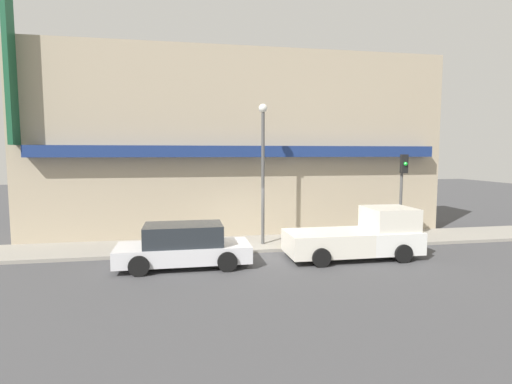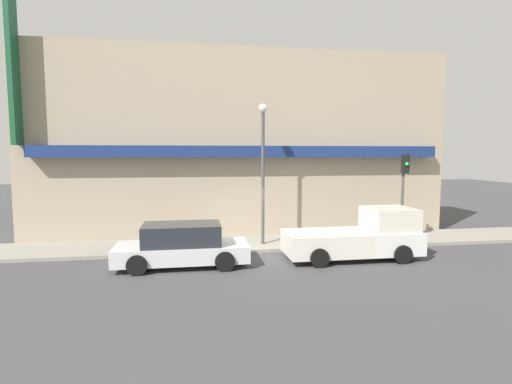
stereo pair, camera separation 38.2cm
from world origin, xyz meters
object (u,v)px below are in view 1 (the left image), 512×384
object	(u,v)px
parked_car	(184,246)
pickup_truck	(361,236)
street_lamp	(263,158)
traffic_light	(402,182)
fire_hydrant	(286,237)

from	to	relation	value
parked_car	pickup_truck	bearing A→B (deg)	-0.91
pickup_truck	street_lamp	bearing A→B (deg)	143.98
pickup_truck	parked_car	size ratio (longest dim) A/B	1.09
parked_car	traffic_light	world-z (taller)	traffic_light
parked_car	traffic_light	size ratio (longest dim) A/B	1.22
pickup_truck	street_lamp	distance (m)	5.02
pickup_truck	traffic_light	size ratio (longest dim) A/B	1.33
pickup_truck	fire_hydrant	size ratio (longest dim) A/B	6.87
parked_car	traffic_light	xyz separation A→B (m)	(9.28, 1.70, 2.00)
street_lamp	traffic_light	world-z (taller)	street_lamp
pickup_truck	street_lamp	size ratio (longest dim) A/B	0.86
fire_hydrant	traffic_light	distance (m)	5.54
pickup_truck	traffic_light	xyz separation A→B (m)	(2.66, 1.70, 1.91)
pickup_truck	street_lamp	xyz separation A→B (m)	(-3.32, 2.35, 2.94)
pickup_truck	traffic_light	distance (m)	3.69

